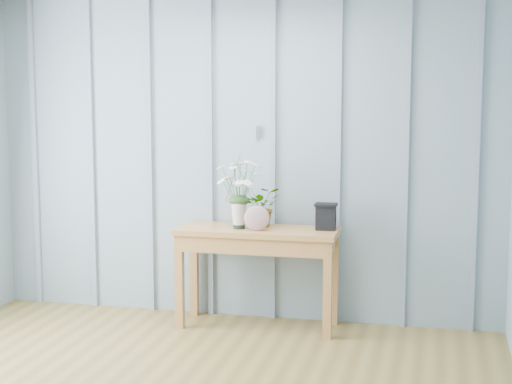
% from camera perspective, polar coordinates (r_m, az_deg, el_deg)
% --- Properties ---
extents(room_shell, '(4.00, 4.50, 2.50)m').
position_cam_1_polar(room_shell, '(4.76, -5.08, 9.96)').
color(room_shell, '#7F93A2').
rests_on(room_shell, ground).
extents(sideboard, '(1.20, 0.45, 0.75)m').
position_cam_1_polar(sideboard, '(5.86, 0.11, -3.77)').
color(sideboard, '#A87039').
rests_on(sideboard, ground).
extents(daisy_vase, '(0.39, 0.29, 0.55)m').
position_cam_1_polar(daisy_vase, '(5.78, -1.25, 0.68)').
color(daisy_vase, black).
rests_on(daisy_vase, sideboard).
extents(spider_plant, '(0.34, 0.32, 0.30)m').
position_cam_1_polar(spider_plant, '(5.89, 0.46, -1.07)').
color(spider_plant, '#213C18').
rests_on(spider_plant, sideboard).
extents(felt_disc_vessel, '(0.19, 0.09, 0.19)m').
position_cam_1_polar(felt_disc_vessel, '(5.72, 0.06, -1.93)').
color(felt_disc_vessel, '#834960').
rests_on(felt_disc_vessel, sideboard).
extents(carved_box, '(0.16, 0.13, 0.20)m').
position_cam_1_polar(carved_box, '(5.78, 5.10, -1.78)').
color(carved_box, black).
rests_on(carved_box, sideboard).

